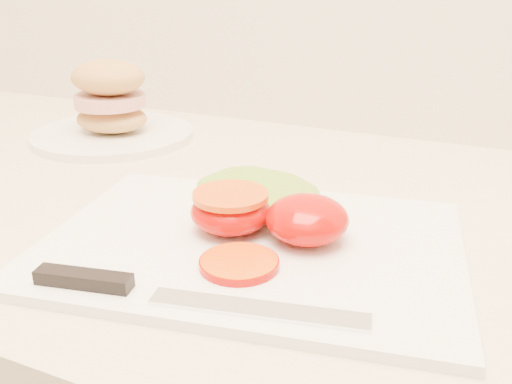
% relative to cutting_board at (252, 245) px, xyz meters
% --- Properties ---
extents(cutting_board, '(0.43, 0.34, 0.01)m').
position_rel_cutting_board_xyz_m(cutting_board, '(0.00, 0.00, 0.00)').
color(cutting_board, white).
rests_on(cutting_board, counter).
extents(tomato_half_dome, '(0.08, 0.08, 0.04)m').
position_rel_cutting_board_xyz_m(tomato_half_dome, '(0.05, 0.02, 0.03)').
color(tomato_half_dome, '#BB0400').
rests_on(tomato_half_dome, cutting_board).
extents(tomato_half_cut, '(0.08, 0.08, 0.04)m').
position_rel_cutting_board_xyz_m(tomato_half_cut, '(-0.03, 0.01, 0.03)').
color(tomato_half_cut, '#BB0400').
rests_on(tomato_half_cut, cutting_board).
extents(tomato_slice_0, '(0.07, 0.07, 0.01)m').
position_rel_cutting_board_xyz_m(tomato_slice_0, '(0.01, -0.05, 0.01)').
color(tomato_slice_0, orange).
rests_on(tomato_slice_0, cutting_board).
extents(lettuce_leaf_0, '(0.16, 0.12, 0.03)m').
position_rel_cutting_board_xyz_m(lettuce_leaf_0, '(-0.03, 0.08, 0.02)').
color(lettuce_leaf_0, '#7EB32F').
rests_on(lettuce_leaf_0, cutting_board).
extents(knife, '(0.27, 0.07, 0.01)m').
position_rel_cutting_board_xyz_m(knife, '(-0.03, -0.12, 0.01)').
color(knife, silver).
rests_on(knife, cutting_board).
extents(sandwich_plate, '(0.24, 0.24, 0.12)m').
position_rel_cutting_board_xyz_m(sandwich_plate, '(-0.35, 0.25, 0.04)').
color(sandwich_plate, white).
rests_on(sandwich_plate, counter).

